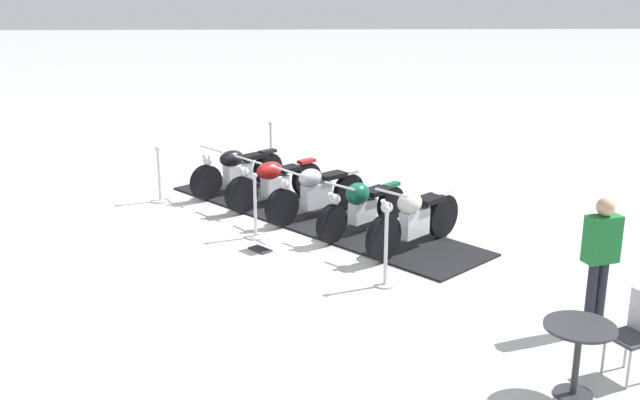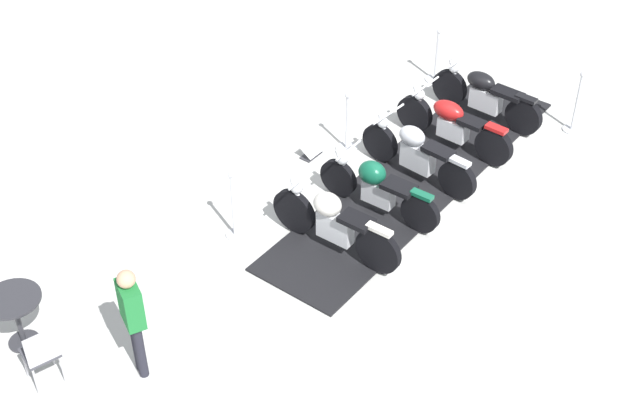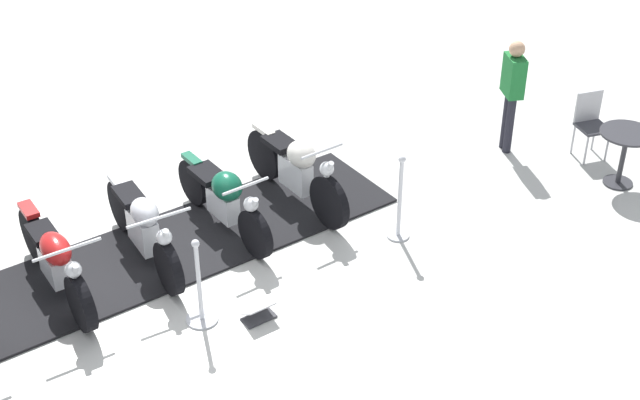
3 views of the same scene
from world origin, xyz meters
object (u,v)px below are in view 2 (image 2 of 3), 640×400
motorcycle_chrome (417,153)px  info_placard (311,152)px  stanchion_right_rear (234,213)px  motorcycle_maroon (452,123)px  stanchion_right_mid (347,133)px  motorcycle_forest (377,186)px  cafe_table (15,310)px  motorcycle_black (485,95)px  motorcycle_cream (333,222)px  stanchion_left_front (575,111)px  cafe_chair_near_table (41,352)px  stanchion_right_front (436,65)px  bystander_person (132,314)px

motorcycle_chrome → info_placard: size_ratio=4.29×
stanchion_right_rear → motorcycle_maroon: bearing=113.7°
motorcycle_maroon → stanchion_right_mid: 1.73m
motorcycle_forest → stanchion_right_mid: bearing=-40.5°
motorcycle_maroon → stanchion_right_rear: stanchion_right_rear is taller
cafe_table → motorcycle_black: bearing=118.4°
motorcycle_black → motorcycle_cream: 4.34m
motorcycle_cream → stanchion_right_rear: stanchion_right_rear is taller
motorcycle_chrome → stanchion_left_front: size_ratio=1.53×
stanchion_right_rear → info_placard: stanchion_right_rear is taller
motorcycle_forest → motorcycle_maroon: bearing=-91.4°
motorcycle_maroon → cafe_chair_near_table: motorcycle_maroon is taller
info_placard → cafe_chair_near_table: cafe_chair_near_table is taller
stanchion_right_rear → stanchion_right_mid: bearing=132.8°
motorcycle_chrome → stanchion_right_front: size_ratio=1.67×
stanchion_right_rear → motorcycle_black: bearing=117.6°
motorcycle_maroon → cafe_chair_near_table: bearing=81.8°
motorcycle_maroon → motorcycle_cream: motorcycle_cream is taller
stanchion_right_mid → cafe_table: 6.06m
stanchion_right_mid → cafe_chair_near_table: bearing=-47.0°
motorcycle_black → stanchion_right_front: size_ratio=1.61×
stanchion_right_front → stanchion_right_mid: size_ratio=0.97×
cafe_table → cafe_chair_near_table: bearing=25.9°
motorcycle_black → motorcycle_chrome: bearing=92.0°
motorcycle_forest → stanchion_right_rear: 2.16m
motorcycle_maroon → stanchion_right_front: 2.16m
info_placard → bystander_person: bystander_person is taller
motorcycle_black → stanchion_right_rear: (2.37, -4.54, -0.06)m
cafe_table → bystander_person: bystander_person is taller
stanchion_left_front → bystander_person: bearing=-60.5°
stanchion_left_front → cafe_table: bearing=-68.9°
stanchion_right_rear → bystander_person: (2.38, -1.40, 0.58)m
info_placard → cafe_table: 5.53m
motorcycle_cream → info_placard: bearing=-45.5°
motorcycle_cream → cafe_table: motorcycle_cream is taller
motorcycle_maroon → stanchion_right_mid: bearing=41.0°
stanchion_right_rear → stanchion_right_mid: (-1.89, 2.04, -0.10)m
motorcycle_forest → bystander_person: bystander_person is taller
stanchion_right_front → stanchion_right_mid: bearing=-47.2°
bystander_person → stanchion_right_front: bearing=31.8°
motorcycle_chrome → motorcycle_black: bearing=-85.8°
stanchion_left_front → info_placard: stanchion_left_front is taller
motorcycle_maroon → stanchion_right_mid: size_ratio=1.61×
motorcycle_maroon → stanchion_left_front: stanchion_left_front is taller
cafe_chair_near_table → bystander_person: bearing=-115.9°
motorcycle_maroon → motorcycle_forest: bearing=91.8°
motorcycle_maroon → cafe_table: motorcycle_maroon is taller
motorcycle_cream → cafe_chair_near_table: size_ratio=1.73×
motorcycle_black → stanchion_right_rear: size_ratio=1.46×
motorcycle_chrome → bystander_person: 5.47m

